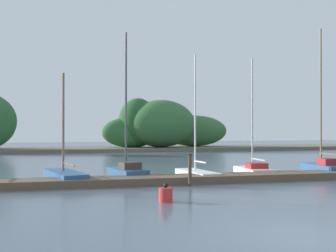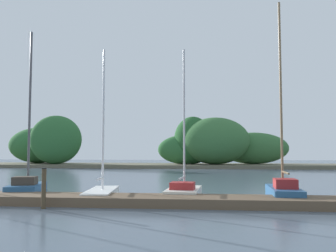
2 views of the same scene
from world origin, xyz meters
TOP-DOWN VIEW (x-y plane):
  - ground at (0.00, 0.00)m, footprint 160.00×160.00m
  - dock_pier at (0.00, 11.18)m, footprint 29.67×1.80m
  - far_shore at (-0.91, 43.09)m, footprint 70.73×8.32m
  - sailboat_2 at (-5.26, 12.88)m, footprint 2.09×4.49m
  - sailboat_3 at (-2.06, 13.25)m, footprint 1.89×3.05m
  - sailboat_4 at (1.58, 12.83)m, footprint 1.49×3.86m
  - sailboat_5 at (5.12, 13.24)m, footprint 1.51×3.29m
  - sailboat_6 at (9.25, 12.78)m, footprint 1.25×3.49m
  - mooring_piling_1 at (0.29, 9.88)m, footprint 0.19×0.19m
  - channel_buoy_0 at (-1.90, 5.93)m, footprint 0.50×0.50m

SIDE VIEW (x-z plane):
  - ground at x=0.00m, z-range 0.00..0.00m
  - dock_pier at x=0.00m, z-range 0.00..0.35m
  - channel_buoy_0 at x=-1.90m, z-range -0.07..0.60m
  - sailboat_4 at x=1.58m, z-range -2.98..3.62m
  - sailboat_2 at x=-5.26m, z-range -2.37..3.03m
  - sailboat_5 at x=5.12m, z-range -2.98..3.66m
  - sailboat_3 at x=-2.06m, z-range -3.38..4.30m
  - sailboat_6 at x=9.25m, z-range -3.75..4.70m
  - mooring_piling_1 at x=0.29m, z-range 0.01..1.47m
  - far_shore at x=-0.91m, z-range -0.76..5.74m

